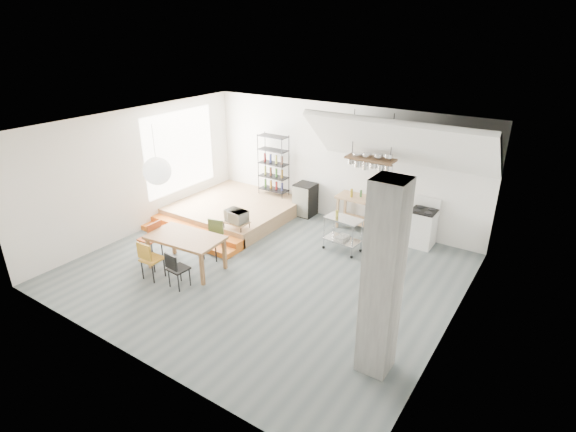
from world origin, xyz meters
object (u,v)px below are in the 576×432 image
Objects in this scene: dining_table at (185,240)px; stove at (422,227)px; rolling_cart at (343,230)px; mini_fridge at (305,199)px.

stove is at bearing 40.45° from dining_table.
rolling_cart is 2.37m from mini_fridge.
mini_fridge reaches higher than dining_table.
dining_table is 4.13m from mini_fridge.
dining_table is 3.68m from rolling_cart.
dining_table is 1.91× the size of rolling_cart.
dining_table is at bearing -134.71° from stove.
stove is 5.69m from dining_table.
stove is 1.26× the size of mini_fridge.
rolling_cart is (2.51, 2.69, -0.15)m from dining_table.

